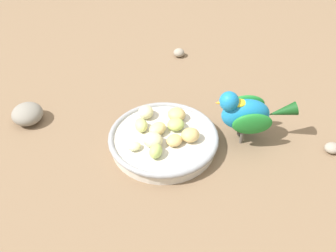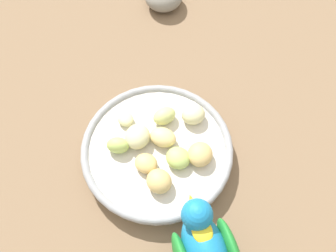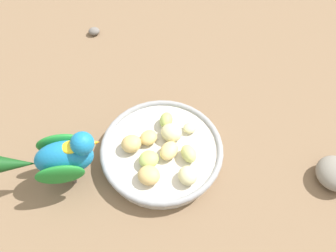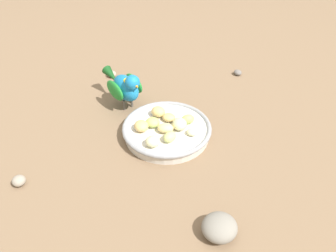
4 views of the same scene
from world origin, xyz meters
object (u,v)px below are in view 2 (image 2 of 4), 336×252
(apple_piece_3, at_px, (118,145))
(apple_piece_4, at_px, (193,114))
(apple_piece_5, at_px, (164,116))
(apple_piece_7, at_px, (200,154))
(feeding_bowl, at_px, (156,152))
(apple_piece_2, at_px, (162,139))
(apple_piece_9, at_px, (126,119))
(apple_piece_1, at_px, (146,163))
(apple_piece_6, at_px, (137,137))
(apple_piece_8, at_px, (159,181))
(apple_piece_0, at_px, (178,158))

(apple_piece_3, relative_size, apple_piece_4, 0.92)
(apple_piece_3, relative_size, apple_piece_5, 0.93)
(apple_piece_3, bearing_deg, apple_piece_7, -84.44)
(feeding_bowl, xyz_separation_m, apple_piece_2, (0.01, -0.01, 0.02))
(apple_piece_9, bearing_deg, apple_piece_1, -143.53)
(feeding_bowl, relative_size, apple_piece_1, 6.71)
(apple_piece_1, distance_m, apple_piece_6, 0.04)
(apple_piece_1, xyz_separation_m, apple_piece_8, (-0.02, -0.02, 0.00))
(apple_piece_5, relative_size, apple_piece_6, 0.89)
(apple_piece_1, distance_m, apple_piece_8, 0.03)
(apple_piece_1, bearing_deg, apple_piece_4, -29.18)
(apple_piece_0, xyz_separation_m, apple_piece_1, (-0.02, 0.04, -0.00))
(apple_piece_0, xyz_separation_m, apple_piece_5, (0.06, 0.03, 0.00))
(apple_piece_2, height_order, apple_piece_6, apple_piece_6)
(apple_piece_4, xyz_separation_m, apple_piece_5, (-0.01, 0.04, -0.00))
(apple_piece_6, xyz_separation_m, apple_piece_8, (-0.06, -0.05, -0.00))
(apple_piece_2, relative_size, apple_piece_6, 0.99)
(apple_piece_4, bearing_deg, apple_piece_1, 150.82)
(apple_piece_5, bearing_deg, apple_piece_1, 173.69)
(apple_piece_2, relative_size, apple_piece_3, 1.20)
(apple_piece_1, xyz_separation_m, apple_piece_9, (0.06, 0.05, -0.00))
(apple_piece_0, distance_m, apple_piece_1, 0.05)
(apple_piece_8, relative_size, apple_piece_9, 1.46)
(apple_piece_9, bearing_deg, apple_piece_6, -136.84)
(apple_piece_3, distance_m, apple_piece_7, 0.12)
(apple_piece_2, bearing_deg, apple_piece_0, -130.61)
(apple_piece_8, bearing_deg, apple_piece_0, -24.43)
(apple_piece_0, distance_m, apple_piece_6, 0.07)
(apple_piece_1, height_order, apple_piece_8, apple_piece_8)
(apple_piece_3, relative_size, apple_piece_7, 0.85)
(apple_piece_2, relative_size, apple_piece_9, 1.56)
(apple_piece_4, bearing_deg, apple_piece_3, 127.26)
(feeding_bowl, relative_size, apple_piece_7, 5.81)
(apple_piece_4, bearing_deg, apple_piece_9, 105.49)
(feeding_bowl, height_order, apple_piece_0, apple_piece_0)
(apple_piece_0, height_order, apple_piece_9, apple_piece_0)
(apple_piece_7, height_order, apple_piece_8, apple_piece_8)
(apple_piece_7, bearing_deg, apple_piece_5, 51.66)
(apple_piece_2, distance_m, apple_piece_4, 0.06)
(apple_piece_7, height_order, apple_piece_9, apple_piece_7)
(apple_piece_2, bearing_deg, apple_piece_8, -171.22)
(apple_piece_2, relative_size, apple_piece_4, 1.11)
(apple_piece_2, xyz_separation_m, apple_piece_7, (-0.01, -0.06, 0.00))
(apple_piece_9, bearing_deg, apple_piece_4, -74.51)
(feeding_bowl, distance_m, apple_piece_5, 0.05)
(apple_piece_1, xyz_separation_m, apple_piece_4, (0.09, -0.05, 0.00))
(apple_piece_2, xyz_separation_m, apple_piece_4, (0.05, -0.04, 0.00))
(apple_piece_2, relative_size, apple_piece_5, 1.12)
(apple_piece_5, distance_m, apple_piece_6, 0.05)
(apple_piece_2, xyz_separation_m, apple_piece_6, (-0.01, 0.04, 0.00))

